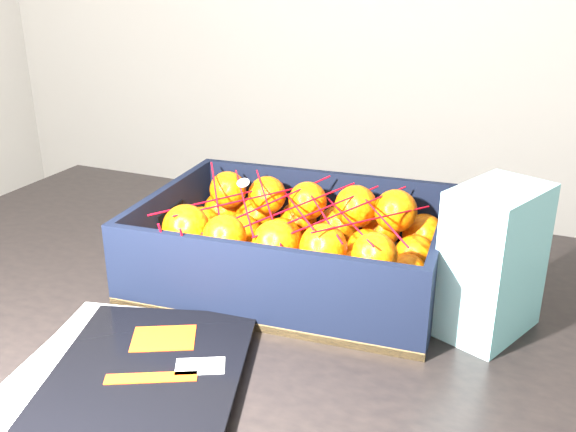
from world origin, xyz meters
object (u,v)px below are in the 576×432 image
(produce_crate, at_px, (294,256))
(retail_carton, at_px, (493,261))
(table, at_px, (225,346))
(magazine_stack, at_px, (123,374))

(produce_crate, xyz_separation_m, retail_carton, (0.28, -0.06, 0.06))
(table, distance_m, magazine_stack, 0.26)
(magazine_stack, xyz_separation_m, retail_carton, (0.38, 0.25, 0.09))
(table, distance_m, produce_crate, 0.17)
(magazine_stack, distance_m, retail_carton, 0.46)
(magazine_stack, xyz_separation_m, produce_crate, (0.10, 0.31, 0.03))
(magazine_stack, distance_m, produce_crate, 0.32)
(retail_carton, bearing_deg, magazine_stack, -120.33)
(table, bearing_deg, retail_carton, 1.11)
(table, xyz_separation_m, produce_crate, (0.09, 0.07, 0.13))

